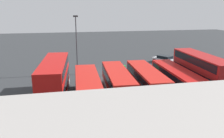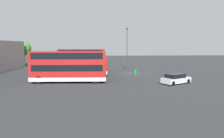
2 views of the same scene
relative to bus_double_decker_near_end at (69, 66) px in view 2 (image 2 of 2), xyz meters
name	(u,v)px [view 2 (image 2 of 2)]	position (x,y,z in m)	size (l,w,h in m)	color
ground_plane	(132,74)	(8.89, -10.88, -2.45)	(140.00, 140.00, 0.00)	#2D3033
bus_double_decker_near_end	(69,66)	(0.00, 0.00, 0.00)	(3.06, 11.00, 4.55)	#A51919
bus_single_deck_second	(72,69)	(3.28, -0.01, -0.83)	(3.14, 11.26, 2.95)	#B71411
bus_single_deck_third	(78,67)	(7.00, -0.60, -0.83)	(3.18, 10.90, 2.95)	red
bus_single_deck_fourth	(80,65)	(10.66, -0.69, -0.83)	(3.25, 10.84, 2.95)	red
bus_single_deck_fifth	(76,63)	(14.39, 0.40, -0.83)	(3.06, 10.35, 2.95)	red
bus_double_decker_sixth	(81,58)	(17.95, -0.40, 0.00)	(3.42, 10.87, 4.55)	#B71411
car_hatchback_silver	(176,79)	(-2.10, -15.29, -1.75)	(3.71, 4.71, 1.43)	silver
lamp_post_tall	(127,46)	(14.82, -10.63, 2.84)	(0.70, 0.30, 9.18)	#38383D
waste_bin_yellow	(135,72)	(7.09, -11.08, -1.97)	(0.60, 0.60, 0.95)	#197F33
tree_leftmost	(24,49)	(27.18, 15.77, 2.07)	(3.87, 3.87, 6.48)	#4C3823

